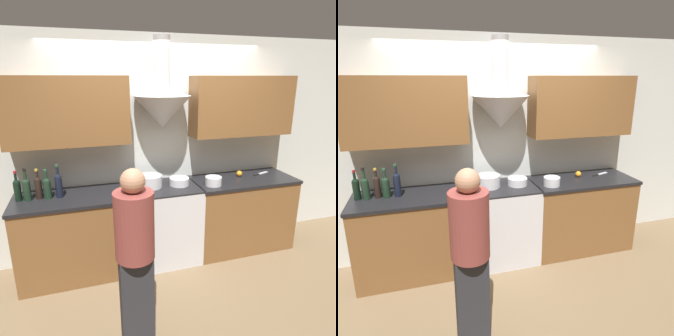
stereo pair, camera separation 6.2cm
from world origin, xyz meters
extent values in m
plane|color=brown|center=(0.00, 0.00, 0.00)|extent=(12.00, 12.00, 0.00)
cube|color=silver|center=(0.00, 0.65, 1.30)|extent=(8.40, 0.06, 2.60)
cone|color=silver|center=(0.00, 0.44, 1.76)|extent=(0.64, 0.64, 0.35)
cylinder|color=silver|center=(0.00, 0.44, 2.25)|extent=(0.18, 0.18, 0.61)
cube|color=brown|center=(-1.00, 0.47, 1.80)|extent=(1.25, 0.32, 0.70)
cube|color=brown|center=(1.01, 0.47, 1.80)|extent=(1.26, 0.32, 0.70)
cube|color=brown|center=(-1.00, 0.32, 0.45)|extent=(1.25, 0.60, 0.89)
cube|color=black|center=(-1.00, 0.32, 0.91)|extent=(1.27, 0.62, 0.03)
cube|color=brown|center=(1.01, 0.32, 0.45)|extent=(1.26, 0.60, 0.89)
cube|color=black|center=(1.01, 0.32, 0.91)|extent=(1.28, 0.62, 0.03)
cube|color=silver|center=(0.00, 0.32, 0.45)|extent=(0.75, 0.60, 0.91)
cube|color=black|center=(0.00, 0.02, 0.42)|extent=(0.53, 0.01, 0.41)
cube|color=black|center=(0.00, 0.32, 0.92)|extent=(0.75, 0.60, 0.02)
cube|color=silver|center=(0.00, 0.59, 0.86)|extent=(0.75, 0.06, 0.10)
cylinder|color=black|center=(-1.54, 0.36, 1.02)|extent=(0.07, 0.07, 0.19)
sphere|color=black|center=(-1.54, 0.36, 1.12)|extent=(0.07, 0.07, 0.07)
cylinder|color=black|center=(-1.54, 0.36, 1.18)|extent=(0.03, 0.03, 0.09)
cylinder|color=maroon|center=(-1.54, 0.36, 1.23)|extent=(0.03, 0.03, 0.02)
cylinder|color=black|center=(-1.45, 0.34, 1.03)|extent=(0.07, 0.07, 0.19)
sphere|color=black|center=(-1.45, 0.34, 1.12)|extent=(0.07, 0.07, 0.07)
cylinder|color=black|center=(-1.45, 0.34, 1.19)|extent=(0.03, 0.03, 0.11)
cylinder|color=black|center=(-1.45, 0.34, 1.26)|extent=(0.03, 0.03, 0.02)
cylinder|color=black|center=(-1.35, 0.36, 1.03)|extent=(0.07, 0.07, 0.20)
sphere|color=black|center=(-1.35, 0.36, 1.13)|extent=(0.07, 0.07, 0.07)
cylinder|color=black|center=(-1.35, 0.36, 1.19)|extent=(0.03, 0.03, 0.08)
cylinder|color=gold|center=(-1.35, 0.36, 1.24)|extent=(0.03, 0.03, 0.02)
cylinder|color=black|center=(-1.26, 0.34, 1.02)|extent=(0.08, 0.08, 0.18)
sphere|color=black|center=(-1.26, 0.34, 1.11)|extent=(0.08, 0.08, 0.08)
cylinder|color=black|center=(-1.26, 0.34, 1.18)|extent=(0.03, 0.03, 0.09)
cylinder|color=#234C33|center=(-1.26, 0.34, 1.23)|extent=(0.03, 0.03, 0.02)
cylinder|color=black|center=(-1.15, 0.34, 1.04)|extent=(0.07, 0.07, 0.22)
sphere|color=black|center=(-1.15, 0.34, 1.15)|extent=(0.07, 0.07, 0.07)
cylinder|color=black|center=(-1.15, 0.34, 1.21)|extent=(0.03, 0.03, 0.10)
cylinder|color=#234C33|center=(-1.15, 0.34, 1.27)|extent=(0.03, 0.03, 0.02)
cylinder|color=silver|center=(-0.17, 0.36, 1.00)|extent=(0.27, 0.27, 0.14)
cylinder|color=silver|center=(0.17, 0.32, 0.97)|extent=(0.23, 0.23, 0.09)
sphere|color=orange|center=(1.00, 0.40, 0.97)|extent=(0.07, 0.07, 0.07)
cylinder|color=silver|center=(0.54, 0.20, 0.98)|extent=(0.19, 0.19, 0.10)
cube|color=silver|center=(1.36, 0.42, 0.93)|extent=(0.17, 0.09, 0.01)
cube|color=black|center=(1.24, 0.38, 0.93)|extent=(0.10, 0.05, 0.01)
cube|color=#28282D|center=(-0.57, -0.78, 0.40)|extent=(0.26, 0.17, 0.81)
cylinder|color=brown|center=(-0.57, -0.78, 1.07)|extent=(0.30, 0.30, 0.53)
sphere|color=#AD7A5B|center=(-0.57, -0.78, 1.42)|extent=(0.19, 0.19, 0.19)
camera|label=1|loc=(-0.92, -2.78, 2.13)|focal=32.00mm
camera|label=2|loc=(-0.86, -2.80, 2.13)|focal=32.00mm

